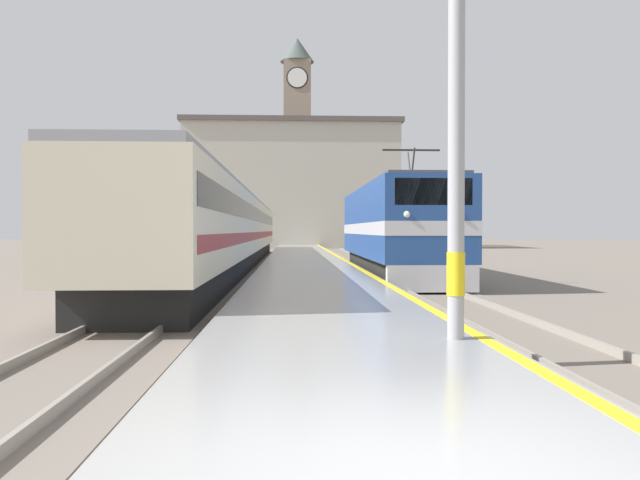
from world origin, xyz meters
TOP-DOWN VIEW (x-y plane):
  - ground_plane at (0.00, 30.00)m, footprint 200.00×200.00m
  - platform at (0.00, 25.00)m, footprint 4.15×140.00m
  - rail_track_near at (3.46, 25.00)m, footprint 2.83×140.00m
  - rail_track_far at (-3.89, 25.00)m, footprint 2.83×140.00m
  - locomotive_train at (3.46, 21.37)m, footprint 2.92×14.15m
  - passenger_train at (-3.89, 29.35)m, footprint 2.92×44.69m
  - catenary_mast at (1.61, 4.63)m, footprint 2.23×0.25m
  - clock_tower at (-0.06, 71.89)m, footprint 4.06×4.06m
  - station_building at (-0.71, 63.70)m, footprint 23.03×8.78m

SIDE VIEW (x-z plane):
  - ground_plane at x=0.00m, z-range 0.00..0.00m
  - rail_track_near at x=3.46m, z-range -0.05..0.11m
  - rail_track_far at x=-3.89m, z-range -0.05..0.11m
  - platform at x=0.00m, z-range 0.00..0.44m
  - locomotive_train at x=3.46m, z-range -0.44..4.34m
  - passenger_train at x=-3.89m, z-range 0.15..3.82m
  - catenary_mast at x=1.61m, z-range 0.44..9.08m
  - station_building at x=-0.71m, z-range 0.02..13.58m
  - clock_tower at x=-0.06m, z-range 0.70..25.92m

